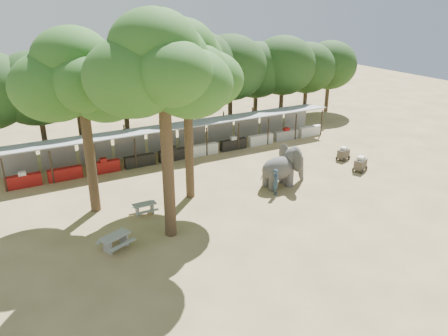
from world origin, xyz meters
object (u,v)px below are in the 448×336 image
handler (276,182)px  cart_back (343,153)px  picnic_table_far (145,207)px  elephant (283,167)px  picnic_table_near (115,240)px  yard_tree_left (77,78)px  yard_tree_center (159,68)px  yard_tree_back (183,66)px  cart_front (360,164)px

handler → cart_back: handler is taller
handler → picnic_table_far: handler is taller
elephant → picnic_table_near: bearing=-167.7°
yard_tree_left → yard_tree_center: (3.00, -5.00, 1.01)m
yard_tree_center → picnic_table_near: yard_tree_center is taller
yard_tree_back → cart_front: bearing=-9.4°
yard_tree_back → elephant: 9.91m
elephant → cart_back: size_ratio=2.81×
yard_tree_center → handler: (8.31, 1.40, -8.31)m
picnic_table_near → elephant: bearing=-10.9°
yard_tree_left → picnic_table_near: yard_tree_left is taller
handler → cart_front: bearing=-56.1°
picnic_table_far → picnic_table_near: bearing=-130.3°
elephant → picnic_table_far: size_ratio=2.51×
picnic_table_near → picnic_table_far: bearing=26.4°
elephant → yard_tree_center: bearing=-165.2°
yard_tree_left → cart_back: bearing=-2.1°
picnic_table_far → cart_front: (16.73, -1.05, 0.12)m
elephant → cart_back: (7.29, 1.80, -0.83)m
yard_tree_center → handler: bearing=9.6°
elephant → handler: elephant is taller
yard_tree_center → picnic_table_far: size_ratio=8.57×
picnic_table_far → yard_tree_back: bearing=19.5°
handler → yard_tree_back: bearing=95.0°
yard_tree_back → handler: (5.31, -2.60, -7.64)m
yard_tree_back → picnic_table_far: yard_tree_back is taller
yard_tree_back → handler: bearing=-26.1°
yard_tree_back → cart_back: yard_tree_back is taller
elephant → handler: 1.78m
yard_tree_center → cart_back: 19.51m
cart_front → yard_tree_back: bearing=146.7°
yard_tree_center → yard_tree_back: (3.00, 4.00, -0.67)m
picnic_table_near → cart_front: (19.36, 1.99, 0.05)m
cart_back → yard_tree_left: bearing=161.4°
picnic_table_near → picnic_table_far: (2.62, 3.03, -0.06)m
yard_tree_left → yard_tree_back: 6.09m
picnic_table_far → cart_back: cart_back is taller
yard_tree_left → cart_back: size_ratio=8.77×
cart_front → picnic_table_near: bearing=161.9°
elephant → yard_tree_back: bearing=167.5°
yard_tree_center → yard_tree_back: bearing=53.1°
handler → picnic_table_far: (-8.67, 1.44, -0.44)m
yard_tree_left → cart_front: 21.06m
picnic_table_far → cart_front: 16.77m
yard_tree_center → yard_tree_back: 5.04m
yard_tree_center → cart_back: (16.95, 4.26, -8.68)m
cart_back → picnic_table_near: bearing=176.2°
yard_tree_center → yard_tree_back: size_ratio=1.06×
handler → cart_front: 8.08m
yard_tree_back → cart_front: size_ratio=8.13×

